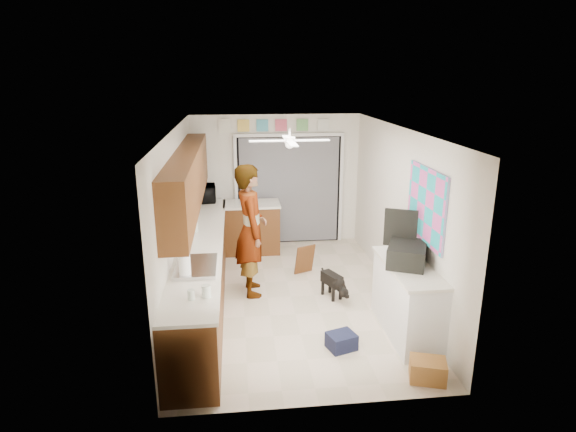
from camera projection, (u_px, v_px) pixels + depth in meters
name	position (u px, v px, depth m)	size (l,w,h in m)	color
floor	(291.00, 296.00, 7.25)	(5.00, 5.00, 0.00)	beige
ceiling	(291.00, 129.00, 6.54)	(5.00, 5.00, 0.00)	white
wall_back	(276.00, 180.00, 9.27)	(3.20, 3.20, 0.00)	white
wall_front	(322.00, 293.00, 4.51)	(3.20, 3.20, 0.00)	white
wall_left	(178.00, 221.00, 6.72)	(5.00, 5.00, 0.00)	white
wall_right	(399.00, 214.00, 7.06)	(5.00, 5.00, 0.00)	white
left_base_cabinets	(202.00, 273.00, 6.98)	(0.60, 4.80, 0.90)	#5D3416
left_countertop	(201.00, 242.00, 6.85)	(0.62, 4.80, 0.04)	white
upper_cabinets	(188.00, 179.00, 6.77)	(0.32, 4.00, 0.80)	#5D3416
sink_basin	(196.00, 267.00, 5.89)	(0.50, 0.76, 0.06)	silver
faucet	(180.00, 260.00, 5.84)	(0.03, 0.03, 0.22)	silver
peninsula_base	(252.00, 228.00, 8.97)	(1.00, 0.60, 0.90)	#5D3416
peninsula_top	(251.00, 204.00, 8.84)	(1.04, 0.64, 0.04)	white
back_opening_recess	(289.00, 190.00, 9.33)	(2.00, 0.06, 2.10)	black
curtain_panel	(289.00, 191.00, 9.29)	(1.90, 0.03, 2.05)	slate
door_trim_left	(236.00, 192.00, 9.19)	(0.06, 0.04, 2.10)	white
door_trim_right	(341.00, 189.00, 9.41)	(0.06, 0.04, 2.10)	white
door_trim_head	(289.00, 135.00, 8.99)	(2.10, 0.04, 0.06)	white
header_frame_0	(243.00, 126.00, 8.88)	(0.22, 0.02, 0.22)	#E9C34D
header_frame_1	(262.00, 125.00, 8.92)	(0.22, 0.02, 0.22)	#449FB7
header_frame_2	(281.00, 125.00, 8.96)	(0.22, 0.02, 0.22)	#D04E68
header_frame_3	(302.00, 125.00, 9.00)	(0.22, 0.02, 0.22)	#63A55E
header_frame_4	(323.00, 125.00, 9.04)	(0.22, 0.02, 0.22)	silver
route66_sign	(224.00, 126.00, 8.85)	(0.22, 0.02, 0.26)	silver
right_counter_base	(407.00, 301.00, 6.12)	(0.50, 1.40, 0.90)	white
right_counter_top	(409.00, 267.00, 5.99)	(0.54, 1.44, 0.04)	white
abstract_painting	(426.00, 206.00, 5.99)	(0.03, 1.15, 0.95)	#DF52AC
ceiling_fan	(290.00, 141.00, 6.78)	(1.14, 1.14, 0.24)	white
microwave	(206.00, 193.00, 8.94)	(0.54, 0.36, 0.30)	black
soap_bottle	(194.00, 223.00, 7.17)	(0.12, 0.12, 0.31)	silver
jar_a	(206.00, 291.00, 5.11)	(0.10, 0.10, 0.14)	silver
jar_b	(191.00, 295.00, 5.06)	(0.07, 0.07, 0.11)	silver
paper_towel_roll	(185.00, 266.00, 5.58)	(0.14, 0.14, 0.29)	white
suitcase	(407.00, 254.00, 5.99)	(0.45, 0.60, 0.26)	black
suitcase_rim	(406.00, 263.00, 6.02)	(0.44, 0.58, 0.02)	yellow
suitcase_lid	(400.00, 228.00, 6.19)	(0.42, 0.03, 0.50)	black
cardboard_box	(428.00, 370.00, 5.25)	(0.38, 0.29, 0.24)	#AD7536
navy_crate	(341.00, 341.00, 5.86)	(0.32, 0.27, 0.20)	black
cabinet_door_panel	(305.00, 259.00, 8.01)	(0.34, 0.03, 0.51)	#5D3416
man	(251.00, 230.00, 7.13)	(0.73, 0.48, 1.99)	white
dog	(332.00, 284.00, 7.19)	(0.23, 0.54, 0.42)	black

